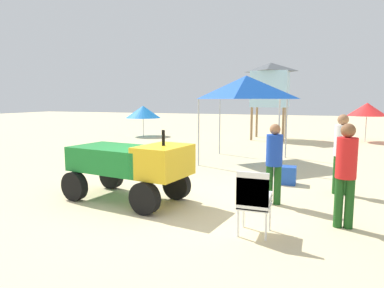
% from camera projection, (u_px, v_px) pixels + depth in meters
% --- Properties ---
extents(ground, '(80.00, 80.00, 0.00)m').
position_uv_depth(ground, '(166.00, 204.00, 6.84)').
color(ground, beige).
extents(utility_cart, '(2.70, 1.64, 1.50)m').
position_uv_depth(utility_cart, '(131.00, 163.00, 6.95)').
color(utility_cart, '#197A2D').
rests_on(utility_cart, ground).
extents(stacked_plastic_chairs, '(0.48, 0.48, 1.02)m').
position_uv_depth(stacked_plastic_chairs, '(254.00, 197.00, 5.16)').
color(stacked_plastic_chairs, white).
rests_on(stacked_plastic_chairs, ground).
extents(surfboard_pile, '(2.43, 0.89, 0.48)m').
position_uv_depth(surfboard_pile, '(110.00, 157.00, 10.97)').
color(surfboard_pile, '#268CCC').
rests_on(surfboard_pile, ground).
extents(lifeguard_near_left, '(0.32, 0.32, 1.76)m').
position_uv_depth(lifeguard_near_left, '(342.00, 148.00, 7.41)').
color(lifeguard_near_left, '#194C19').
rests_on(lifeguard_near_left, ground).
extents(lifeguard_near_right, '(0.32, 0.32, 1.70)m').
position_uv_depth(lifeguard_near_right, '(346.00, 169.00, 5.45)').
color(lifeguard_near_right, '#194C19').
rests_on(lifeguard_near_right, ground).
extents(lifeguard_far_right, '(0.32, 0.32, 1.61)m').
position_uv_depth(lifeguard_far_right, '(274.00, 159.00, 6.72)').
color(lifeguard_far_right, '#194C19').
rests_on(lifeguard_far_right, ground).
extents(popup_canopy, '(2.50, 2.50, 2.85)m').
position_uv_depth(popup_canopy, '(246.00, 87.00, 11.20)').
color(popup_canopy, '#B2B2B7').
rests_on(popup_canopy, ground).
extents(lifeguard_tower, '(1.98, 1.98, 3.92)m').
position_uv_depth(lifeguard_tower, '(270.00, 85.00, 17.53)').
color(lifeguard_tower, olive).
rests_on(lifeguard_tower, ground).
extents(beach_umbrella_mid, '(1.97, 1.97, 1.71)m').
position_uv_depth(beach_umbrella_mid, '(143.00, 112.00, 19.24)').
color(beach_umbrella_mid, beige).
rests_on(beach_umbrella_mid, ground).
extents(beach_umbrella_far, '(1.82, 1.82, 1.91)m').
position_uv_depth(beach_umbrella_far, '(367.00, 109.00, 16.59)').
color(beach_umbrella_far, beige).
rests_on(beach_umbrella_far, ground).
extents(cooler_box, '(0.50, 0.37, 0.44)m').
position_uv_depth(cooler_box, '(285.00, 175.00, 8.43)').
color(cooler_box, blue).
rests_on(cooler_box, ground).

